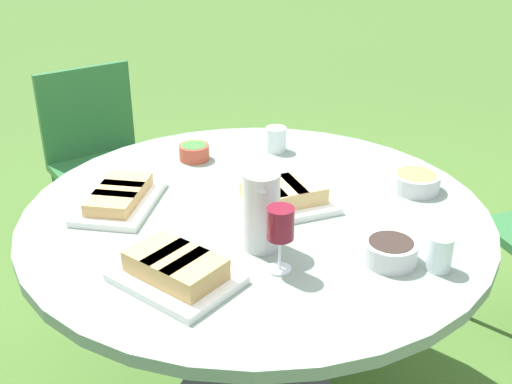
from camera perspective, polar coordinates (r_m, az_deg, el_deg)
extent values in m
cylinder|color=#4C4C51|center=(2.11, 0.00, -11.18)|extent=(0.11, 0.11, 0.72)
cylinder|color=gray|center=(1.90, 0.00, -2.09)|extent=(1.38, 1.38, 0.03)
cube|color=#2D6B38|center=(3.01, -13.01, 1.83)|extent=(0.60, 0.60, 0.04)
cube|color=#2D6B38|center=(3.10, -14.82, 6.89)|extent=(0.27, 0.38, 0.42)
cylinder|color=#2D6B38|center=(2.91, -14.69, -4.55)|extent=(0.03, 0.03, 0.43)
cylinder|color=#2D6B38|center=(3.03, -7.83, -2.51)|extent=(0.03, 0.03, 0.43)
cylinder|color=#2D6B38|center=(3.22, -17.05, -1.68)|extent=(0.03, 0.03, 0.43)
cylinder|color=#2D6B38|center=(3.33, -10.74, 0.06)|extent=(0.03, 0.03, 0.43)
cylinder|color=#2D6B38|center=(2.76, 18.79, -6.91)|extent=(0.03, 0.03, 0.43)
cylinder|color=silver|center=(1.66, 0.47, -1.70)|extent=(0.10, 0.10, 0.22)
cone|color=silver|center=(1.58, 0.49, 0.45)|extent=(0.02, 0.02, 0.03)
cylinder|color=silver|center=(1.62, 2.10, -6.87)|extent=(0.06, 0.06, 0.01)
cylinder|color=silver|center=(1.59, 2.13, -5.45)|extent=(0.01, 0.01, 0.09)
cylinder|color=maroon|center=(1.55, 2.18, -2.79)|extent=(0.07, 0.07, 0.08)
cube|color=white|center=(1.96, -12.00, -0.90)|extent=(0.34, 0.25, 0.02)
cube|color=tan|center=(1.89, -12.81, -1.08)|extent=(0.13, 0.15, 0.04)
cube|color=tan|center=(1.95, -12.08, -0.15)|extent=(0.13, 0.15, 0.04)
cube|color=tan|center=(2.01, -11.40, 0.73)|extent=(0.13, 0.15, 0.04)
cube|color=white|center=(1.92, 2.44, -0.96)|extent=(0.32, 0.35, 0.02)
cube|color=tan|center=(1.88, 0.69, -0.34)|extent=(0.18, 0.15, 0.05)
cube|color=tan|center=(1.90, 2.46, -0.03)|extent=(0.18, 0.15, 0.05)
cube|color=tan|center=(1.93, 4.19, 0.28)|extent=(0.18, 0.15, 0.05)
cube|color=white|center=(1.58, -7.08, -7.61)|extent=(0.35, 0.36, 0.02)
cube|color=tan|center=(1.53, -5.42, -7.32)|extent=(0.17, 0.17, 0.05)
cube|color=tan|center=(1.56, -7.16, -6.48)|extent=(0.17, 0.17, 0.05)
cube|color=tan|center=(1.61, -8.81, -5.68)|extent=(0.17, 0.17, 0.05)
cylinder|color=silver|center=(2.07, 14.00, 0.88)|extent=(0.15, 0.15, 0.05)
cylinder|color=#E0C147|center=(2.06, 14.05, 1.29)|extent=(0.12, 0.12, 0.02)
cylinder|color=#B74733|center=(2.24, -5.51, 3.54)|extent=(0.10, 0.10, 0.05)
cylinder|color=#387533|center=(2.23, -5.53, 3.91)|extent=(0.09, 0.09, 0.02)
cylinder|color=silver|center=(1.68, 11.84, -5.22)|extent=(0.14, 0.14, 0.06)
cylinder|color=#2D231E|center=(1.67, 11.89, -4.71)|extent=(0.11, 0.11, 0.03)
cylinder|color=silver|center=(2.29, 1.78, 4.71)|extent=(0.07, 0.07, 0.09)
cylinder|color=silver|center=(1.66, 16.03, -5.23)|extent=(0.06, 0.06, 0.09)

